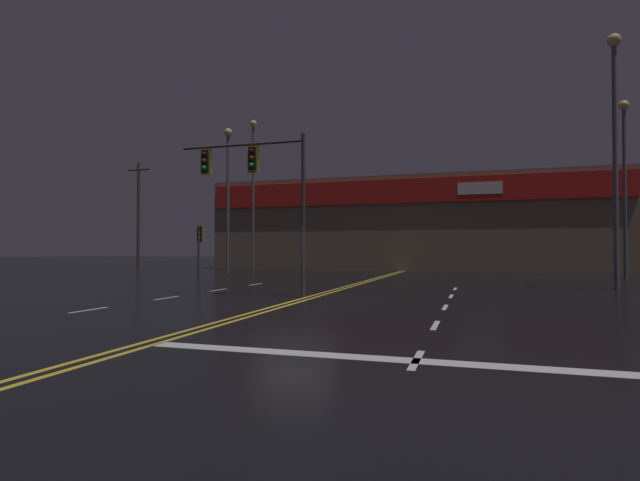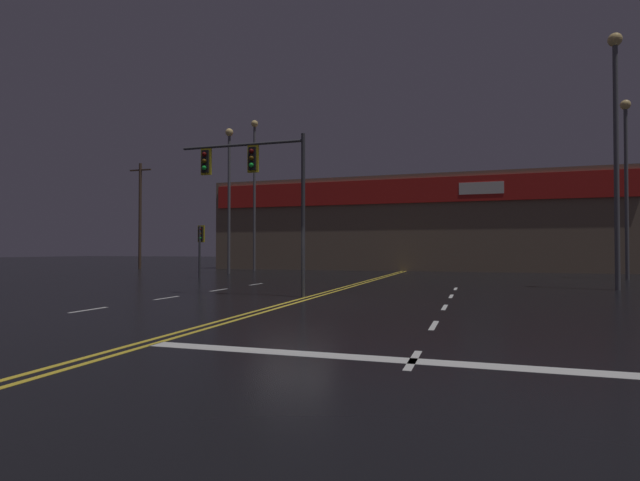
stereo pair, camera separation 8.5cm
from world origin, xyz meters
name	(u,v)px [view 2 (the right image)]	position (x,y,z in m)	size (l,w,h in m)	color
ground_plane	(293,302)	(0.00, 0.00, 0.00)	(200.00, 200.00, 0.00)	black
road_markings	(304,308)	(0.84, -1.32, 0.00)	(13.79, 60.00, 0.01)	gold
traffic_signal_median	(252,174)	(-2.22, 1.67, 4.40)	(4.88, 0.36, 5.74)	#38383D
traffic_signal_corner_northwest	(201,239)	(-9.93, 10.92, 2.27)	(0.42, 0.36, 3.10)	#38383D
streetlight_near_right	(229,182)	(-11.14, 16.67, 6.46)	(0.56, 0.56, 10.24)	#59595E
streetlight_median_approach	(616,128)	(11.03, 8.54, 6.70)	(0.56, 0.56, 10.67)	#59595E
streetlight_far_left	(626,166)	(13.56, 17.29, 6.42)	(0.56, 0.56, 10.17)	#59595E
streetlight_far_right	(254,178)	(-11.46, 21.51, 7.44)	(0.56, 0.56, 12.06)	#59595E
building_backdrop	(412,225)	(0.00, 29.38, 3.82)	(33.09, 10.23, 7.61)	#7A6651
utility_pole_row	(430,194)	(2.18, 22.90, 5.79)	(47.32, 0.26, 12.49)	#4C3828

